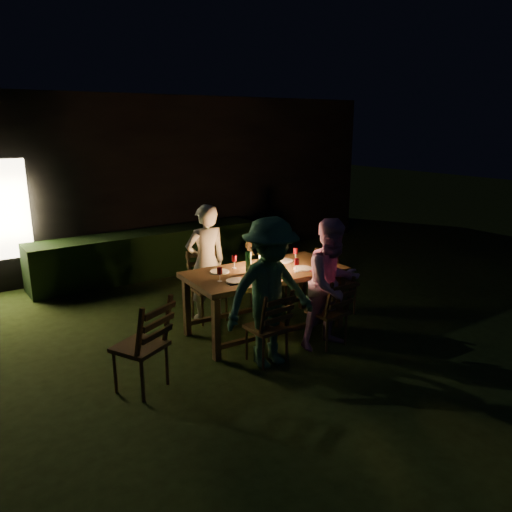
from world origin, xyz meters
TOP-DOWN VIEW (x-y plane):
  - garden_envelope at (-0.01, 6.15)m, footprint 40.00×40.00m
  - dining_table at (-0.28, 0.46)m, footprint 2.10×1.14m
  - chair_near_left at (-0.77, -0.28)m, footprint 0.43×0.46m
  - chair_near_right at (0.13, -0.34)m, footprint 0.45×0.48m
  - chair_far_left at (-0.68, 1.26)m, footprint 0.48×0.51m
  - chair_far_right at (0.32, 1.20)m, footprint 0.47×0.50m
  - chair_end at (0.95, 0.39)m, footprint 0.49×0.45m
  - chair_spare at (-2.20, -0.05)m, footprint 0.65×0.66m
  - person_house_side at (-0.68, 1.30)m, footprint 0.62×0.43m
  - person_opp_right at (0.12, -0.39)m, footprint 0.82×0.66m
  - person_opp_left at (-0.78, -0.33)m, footprint 1.15×0.70m
  - lantern at (-0.22, 0.51)m, footprint 0.16×0.16m
  - plate_far_left at (-0.81, 0.71)m, footprint 0.25×0.25m
  - plate_near_left at (-0.84, 0.27)m, footprint 0.25×0.25m
  - plate_far_right at (0.18, 0.65)m, footprint 0.25×0.25m
  - plate_near_right at (0.16, 0.21)m, footprint 0.25×0.25m
  - wineglass_a at (-0.56, 0.76)m, footprint 0.06×0.06m
  - wineglass_b at (-1.00, 0.38)m, footprint 0.06×0.06m
  - wineglass_c at (0.01, 0.16)m, footprint 0.06×0.06m
  - wineglass_d at (0.35, 0.60)m, footprint 0.06×0.06m
  - wineglass_e at (-0.39, 0.17)m, footprint 0.06×0.06m
  - bottle_table at (-0.53, 0.47)m, footprint 0.07×0.07m
  - napkin_left at (-0.45, 0.15)m, footprint 0.18×0.14m
  - napkin_right at (0.25, 0.13)m, footprint 0.18×0.14m
  - phone at (-0.91, 0.20)m, footprint 0.14×0.07m
  - side_table at (0.71, 1.77)m, footprint 0.57×0.57m
  - ice_bucket at (0.71, 1.77)m, footprint 0.30×0.30m
  - bottle_bucket_a at (0.66, 1.73)m, footprint 0.07×0.07m
  - bottle_bucket_b at (0.76, 1.81)m, footprint 0.07×0.07m

SIDE VIEW (x-z plane):
  - chair_near_left at x=-0.77m, z-range -0.18..0.75m
  - chair_near_right at x=0.13m, z-range -0.19..0.75m
  - chair_far_left at x=-0.68m, z-range -0.20..0.81m
  - chair_end at x=0.95m, z-range -0.20..0.81m
  - chair_far_right at x=0.32m, z-range -0.21..0.84m
  - chair_spare at x=-2.20m, z-range -0.21..0.85m
  - side_table at x=0.71m, z-range 0.29..1.05m
  - dining_table at x=-0.28m, z-range 0.34..1.19m
  - person_opp_right at x=0.12m, z-range 0.00..1.62m
  - person_house_side at x=-0.68m, z-range 0.00..1.64m
  - phone at x=-0.91m, z-range 0.85..0.86m
  - napkin_left at x=-0.45m, z-range 0.85..0.86m
  - napkin_right at x=0.25m, z-range 0.85..0.86m
  - plate_far_left at x=-0.81m, z-range 0.85..0.87m
  - plate_near_left at x=-0.84m, z-range 0.85..0.87m
  - plate_far_right at x=0.18m, z-range 0.85..0.87m
  - plate_near_right at x=0.16m, z-range 0.85..0.87m
  - person_opp_left at x=-0.78m, z-range 0.00..1.72m
  - ice_bucket at x=0.71m, z-range 0.76..0.98m
  - bottle_bucket_a at x=0.66m, z-range 0.76..1.08m
  - bottle_bucket_b at x=0.76m, z-range 0.76..1.08m
  - wineglass_a at x=-0.56m, z-range 0.85..1.03m
  - wineglass_b at x=-1.00m, z-range 0.85..1.03m
  - wineglass_c at x=0.01m, z-range 0.85..1.03m
  - wineglass_d at x=0.35m, z-range 0.85..1.03m
  - wineglass_e at x=-0.39m, z-range 0.85..1.03m
  - bottle_table at x=-0.53m, z-range 0.85..1.13m
  - lantern at x=-0.22m, z-range 0.83..1.18m
  - garden_envelope at x=-0.01m, z-range -0.02..3.18m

